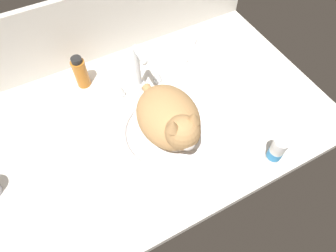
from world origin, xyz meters
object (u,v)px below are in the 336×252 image
at_px(sink_basin, 168,131).
at_px(pill_bottle, 276,151).
at_px(faucet, 139,75).
at_px(cat, 171,120).
at_px(amber_bottle, 81,72).
at_px(toothbrush, 190,52).

relative_size(sink_basin, pill_bottle, 3.13).
bearing_deg(faucet, pill_bottle, -61.87).
relative_size(cat, amber_bottle, 2.60).
bearing_deg(faucet, toothbrush, 17.08).
distance_m(sink_basin, cat, 0.09).
distance_m(pill_bottle, amber_bottle, 0.72).
height_order(cat, pill_bottle, cat).
xyz_separation_m(sink_basin, pill_bottle, (0.25, -0.24, 0.04)).
bearing_deg(pill_bottle, toothbrush, 88.25).
relative_size(sink_basin, faucet, 1.62).
xyz_separation_m(sink_basin, amber_bottle, (-0.18, 0.34, 0.05)).
bearing_deg(amber_bottle, pill_bottle, -54.11).
distance_m(sink_basin, amber_bottle, 0.39).
height_order(amber_bottle, toothbrush, amber_bottle).
distance_m(cat, amber_bottle, 0.40).
bearing_deg(faucet, sink_basin, -90.00).
relative_size(pill_bottle, amber_bottle, 0.81).
xyz_separation_m(amber_bottle, toothbrush, (0.44, -0.04, -0.06)).
distance_m(faucet, cat, 0.24).
bearing_deg(cat, pill_bottle, -42.08).
height_order(faucet, pill_bottle, faucet).
height_order(faucet, amber_bottle, faucet).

